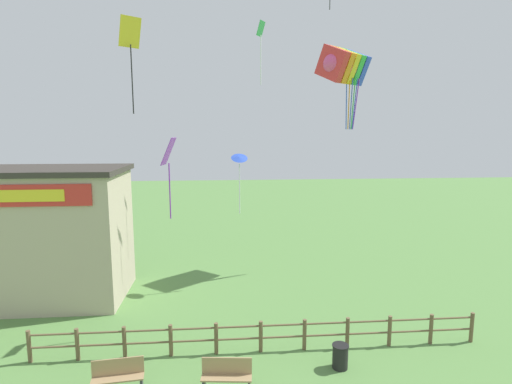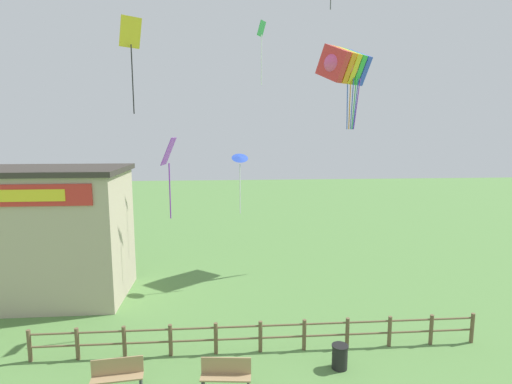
{
  "view_description": "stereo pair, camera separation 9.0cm",
  "coord_description": "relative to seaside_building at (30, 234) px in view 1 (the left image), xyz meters",
  "views": [
    {
      "loc": [
        -1.3,
        -5.67,
        7.79
      ],
      "look_at": [
        0.0,
        9.6,
        5.5
      ],
      "focal_mm": 28.0,
      "sensor_mm": 36.0,
      "label": 1
    },
    {
      "loc": [
        -1.22,
        -5.68,
        7.79
      ],
      "look_at": [
        0.0,
        9.6,
        5.5
      ],
      "focal_mm": 28.0,
      "sensor_mm": 36.0,
      "label": 2
    }
  ],
  "objects": [
    {
      "name": "kite_yellow_diamond",
      "position": [
        5.26,
        -1.41,
        8.26
      ],
      "size": [
        0.94,
        0.83,
        3.86
      ],
      "color": "yellow"
    },
    {
      "name": "kite_blue_delta",
      "position": [
        9.79,
        0.92,
        3.24
      ],
      "size": [
        0.87,
        0.8,
        3.05
      ],
      "color": "blue"
    },
    {
      "name": "park_bench_by_building",
      "position": [
        5.69,
        -7.34,
        -2.62
      ],
      "size": [
        1.57,
        0.57,
        0.98
      ],
      "color": "#9E7F56",
      "rests_on": "ground_plane"
    },
    {
      "name": "trash_bin",
      "position": [
        12.78,
        -6.78,
        -2.71
      ],
      "size": [
        0.56,
        0.56,
        0.82
      ],
      "color": "black",
      "rests_on": "ground_plane"
    },
    {
      "name": "park_bench_near_fence",
      "position": [
        8.99,
        -7.58,
        -2.62
      ],
      "size": [
        1.57,
        0.56,
        0.98
      ],
      "color": "#9E7F56",
      "rests_on": "ground_plane"
    },
    {
      "name": "kite_green_diamond",
      "position": [
        10.98,
        2.25,
        9.22
      ],
      "size": [
        0.51,
        0.59,
        3.13
      ],
      "color": "green"
    },
    {
      "name": "kite_rainbow_parafoil",
      "position": [
        15.72,
        3.67,
        8.36
      ],
      "size": [
        3.59,
        3.43,
        4.59
      ],
      "color": "#E54C8C"
    },
    {
      "name": "wooden_fence",
      "position": [
        10.23,
        -5.55,
        -2.48
      ],
      "size": [
        16.02,
        0.14,
        1.15
      ],
      "color": "brown",
      "rests_on": "ground_plane"
    },
    {
      "name": "kite_purple_streamer",
      "position": [
        6.93,
        -3.53,
        3.62
      ],
      "size": [
        0.55,
        0.85,
        3.1
      ],
      "color": "purple"
    },
    {
      "name": "seaside_building",
      "position": [
        0.0,
        0.0,
        0.0
      ],
      "size": [
        8.75,
        4.59,
        6.21
      ],
      "color": "#B7A88E",
      "rests_on": "ground_plane"
    }
  ]
}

